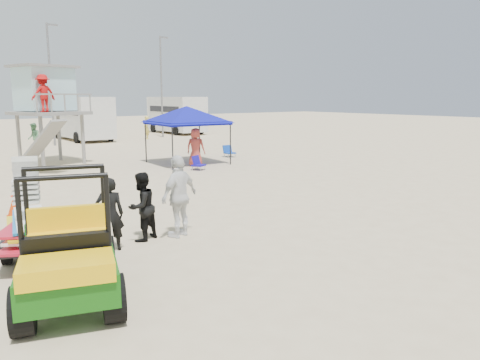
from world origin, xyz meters
TOP-DOWN VIEW (x-y plane):
  - ground at (0.00, 0.00)m, footprint 140.00×140.00m
  - utility_cart at (-4.04, 1.58)m, footprint 2.17×3.07m
  - surf_trailer at (-4.03, 3.92)m, footprint 1.64×2.29m
  - man_left at (-2.52, 3.62)m, footprint 0.68×0.56m
  - man_mid at (-1.67, 3.87)m, footprint 0.94×0.86m
  - man_right at (-0.82, 3.62)m, footprint 1.23×0.83m
  - lifeguard_tower at (0.20, 18.00)m, footprint 3.52×3.52m
  - canopy_blue at (5.71, 14.13)m, footprint 3.44×3.44m
  - cone_near at (-2.88, 10.78)m, footprint 0.34×0.34m
  - cone_far at (-3.54, 8.02)m, footprint 0.34×0.34m
  - beach_chair_b at (4.98, 12.06)m, footprint 0.71×0.79m
  - beach_chair_c at (8.84, 14.96)m, footprint 0.57×0.61m
  - rv_mid_right at (6.00, 29.99)m, footprint 2.64×7.00m
  - rv_far_right at (15.00, 31.49)m, footprint 2.64×6.60m
  - light_pole_left at (3.00, 27.00)m, footprint 0.14×0.14m
  - light_pole_right at (12.00, 28.50)m, footprint 0.14×0.14m
  - distant_beachgoers at (1.28, 19.48)m, footprint 16.75×15.61m

SIDE VIEW (x-z plane):
  - ground at x=0.00m, z-range 0.00..0.00m
  - cone_near at x=-2.88m, z-range 0.00..0.50m
  - cone_far at x=-3.54m, z-range 0.00..0.50m
  - beach_chair_b at x=4.98m, z-range -0.01..0.63m
  - beach_chair_c at x=8.84m, z-range -0.01..0.63m
  - surf_trailer at x=-4.03m, z-range -0.17..1.68m
  - man_mid at x=-1.67m, z-range 0.00..1.58m
  - man_left at x=-2.52m, z-range 0.00..1.59m
  - distant_beachgoers at x=1.28m, z-range -0.05..1.77m
  - man_right at x=-0.82m, z-range 0.00..1.94m
  - utility_cart at x=-4.04m, z-range -0.07..2.04m
  - rv_far_right at x=15.00m, z-range 0.17..3.42m
  - rv_mid_right at x=6.00m, z-range 0.17..3.42m
  - canopy_blue at x=5.71m, z-range 1.06..4.28m
  - lifeguard_tower at x=0.20m, z-range 1.14..5.77m
  - light_pole_left at x=3.00m, z-range 0.00..8.00m
  - light_pole_right at x=12.00m, z-range 0.00..8.00m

